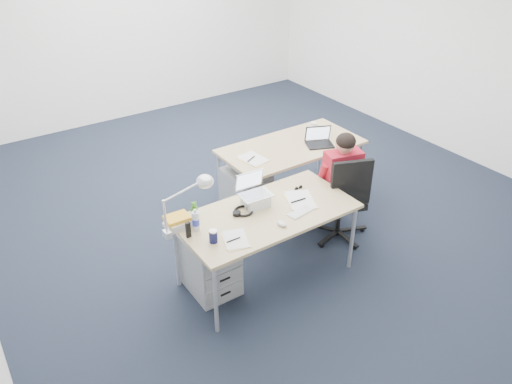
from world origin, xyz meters
TOP-DOWN VIEW (x-y plane):
  - floor at (0.00, 0.00)m, footprint 7.00×7.00m
  - room at (0.00, 0.00)m, footprint 6.02×7.02m
  - desk_near at (-0.71, -1.03)m, footprint 1.60×0.80m
  - desk_far at (0.30, -0.08)m, footprint 1.60×0.80m
  - office_chair at (0.30, -0.94)m, footprint 0.82×0.82m
  - seated_person at (0.33, -0.78)m, footprint 0.46×0.69m
  - drawer_pedestal_near at (-1.23, -0.88)m, footprint 0.40×0.50m
  - drawer_pedestal_far at (-0.29, -0.03)m, footprint 0.40×0.50m
  - silver_laptop at (-0.73, -0.88)m, footprint 0.29×0.24m
  - wireless_keyboard at (-0.47, -1.20)m, footprint 0.26×0.14m
  - computer_mouse at (-0.73, -1.27)m, footprint 0.07×0.11m
  - headphones at (-0.88, -0.91)m, footprint 0.25×0.20m
  - can_koozie at (-1.33, -1.14)m, footprint 0.08×0.08m
  - water_bottle at (-1.36, -0.91)m, footprint 0.08×0.08m
  - bear_figurine at (-1.26, -0.70)m, footprint 0.08×0.07m
  - book_stack at (-1.46, -0.79)m, footprint 0.23×0.18m
  - cordless_phone at (-1.46, -0.97)m, footprint 0.04×0.03m
  - papers_left at (-1.17, -1.23)m, footprint 0.26×0.31m
  - papers_right at (-0.36, -1.05)m, footprint 0.34×0.39m
  - sunglasses at (-0.23, -0.87)m, footprint 0.10×0.05m
  - desk_lamp at (-1.46, -0.87)m, footprint 0.44×0.22m
  - dark_laptop at (0.56, -0.26)m, footprint 0.38×0.38m
  - far_cup at (0.74, 0.07)m, footprint 0.10×0.10m
  - far_papers at (-0.26, -0.12)m, footprint 0.26×0.33m

SIDE VIEW (x-z plane):
  - floor at x=0.00m, z-range 0.00..0.00m
  - drawer_pedestal_near at x=-1.23m, z-range 0.00..0.55m
  - drawer_pedestal_far at x=-0.29m, z-range 0.00..0.55m
  - office_chair at x=0.30m, z-range -0.22..0.78m
  - seated_person at x=0.33m, z-range 0.00..1.18m
  - desk_near at x=-0.71m, z-range 0.32..1.05m
  - desk_far at x=0.30m, z-range 0.32..1.05m
  - far_papers at x=-0.26m, z-range 0.73..0.74m
  - papers_left at x=-1.17m, z-range 0.73..0.74m
  - papers_right at x=-0.36m, z-range 0.73..0.74m
  - wireless_keyboard at x=-0.47m, z-range 0.73..0.74m
  - sunglasses at x=-0.23m, z-range 0.73..0.75m
  - computer_mouse at x=-0.73m, z-range 0.73..0.77m
  - headphones at x=-0.88m, z-range 0.73..0.77m
  - book_stack at x=-1.46m, z-range 0.73..0.83m
  - can_koozie at x=-1.33m, z-range 0.73..0.84m
  - far_cup at x=0.74m, z-range 0.73..0.84m
  - bear_figurine at x=-1.26m, z-range 0.73..0.86m
  - cordless_phone at x=-1.46m, z-range 0.73..0.87m
  - water_bottle at x=-1.36m, z-range 0.73..0.93m
  - dark_laptop at x=0.56m, z-range 0.73..0.94m
  - silver_laptop at x=-0.73m, z-range 0.73..1.03m
  - desk_lamp at x=-1.46m, z-range 0.73..1.21m
  - room at x=0.00m, z-range 0.31..3.12m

